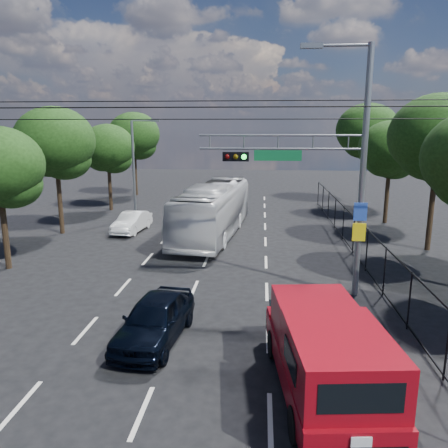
# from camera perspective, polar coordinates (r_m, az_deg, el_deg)

# --- Properties ---
(ground) EXTENTS (120.00, 120.00, 0.00)m
(ground) POSITION_cam_1_polar(r_m,az_deg,el_deg) (11.33, -10.66, -23.01)
(ground) COLOR black
(ground) RESTS_ON ground
(lane_markings) EXTENTS (6.12, 38.00, 0.01)m
(lane_markings) POSITION_cam_1_polar(r_m,az_deg,el_deg) (23.92, -1.74, -3.36)
(lane_markings) COLOR beige
(lane_markings) RESTS_ON ground
(signal_mast) EXTENTS (6.43, 0.39, 9.50)m
(signal_mast) POSITION_cam_1_polar(r_m,az_deg,el_deg) (17.09, 13.75, 7.79)
(signal_mast) COLOR slate
(signal_mast) RESTS_ON ground
(streetlight_left) EXTENTS (2.09, 0.22, 7.08)m
(streetlight_left) POSITION_cam_1_polar(r_m,az_deg,el_deg) (32.25, -11.45, 7.64)
(streetlight_left) COLOR slate
(streetlight_left) RESTS_ON ground
(utility_wires) EXTENTS (22.00, 5.04, 0.74)m
(utility_wires) POSITION_cam_1_polar(r_m,az_deg,el_deg) (17.90, -3.88, 14.69)
(utility_wires) COLOR black
(utility_wires) RESTS_ON ground
(fence_right) EXTENTS (0.06, 34.03, 2.00)m
(fence_right) POSITION_cam_1_polar(r_m,az_deg,el_deg) (22.28, 17.49, -2.40)
(fence_right) COLOR black
(fence_right) RESTS_ON ground
(tree_right_c) EXTENTS (5.10, 5.10, 8.29)m
(tree_right_c) POSITION_cam_1_polar(r_m,az_deg,el_deg) (25.57, 26.20, 9.44)
(tree_right_c) COLOR black
(tree_right_c) RESTS_ON ground
(tree_right_d) EXTENTS (4.32, 4.32, 7.02)m
(tree_right_d) POSITION_cam_1_polar(r_m,az_deg,el_deg) (32.12, 20.92, 8.69)
(tree_right_d) COLOR black
(tree_right_d) RESTS_ON ground
(tree_right_e) EXTENTS (5.28, 5.28, 8.58)m
(tree_right_e) POSITION_cam_1_polar(r_m,az_deg,el_deg) (39.89, 18.20, 11.03)
(tree_right_e) COLOR black
(tree_right_e) RESTS_ON ground
(tree_left_c) EXTENTS (4.80, 4.80, 7.80)m
(tree_left_c) POSITION_cam_1_polar(r_m,az_deg,el_deg) (28.75, -21.10, 9.40)
(tree_left_c) COLOR black
(tree_left_c) RESTS_ON ground
(tree_left_d) EXTENTS (4.20, 4.20, 6.83)m
(tree_left_d) POSITION_cam_1_polar(r_m,az_deg,el_deg) (36.01, -14.88, 9.20)
(tree_left_d) COLOR black
(tree_left_d) RESTS_ON ground
(tree_left_e) EXTENTS (4.92, 4.92, 7.99)m
(tree_left_e) POSITION_cam_1_polar(r_m,az_deg,el_deg) (43.65, -11.63, 10.93)
(tree_left_e) COLOR black
(tree_left_e) RESTS_ON ground
(red_pickup) EXTENTS (2.78, 6.11, 2.20)m
(red_pickup) POSITION_cam_1_polar(r_m,az_deg,el_deg) (11.41, 13.00, -15.91)
(red_pickup) COLOR black
(red_pickup) RESTS_ON ground
(navy_hatchback) EXTENTS (2.17, 4.37, 1.43)m
(navy_hatchback) POSITION_cam_1_polar(r_m,az_deg,el_deg) (14.06, -9.02, -12.15)
(navy_hatchback) COLOR black
(navy_hatchback) RESTS_ON ground
(white_bus) EXTENTS (3.92, 11.66, 3.19)m
(white_bus) POSITION_cam_1_polar(r_m,az_deg,el_deg) (26.75, -1.38, 1.84)
(white_bus) COLOR silver
(white_bus) RESTS_ON ground
(white_van) EXTENTS (1.77, 3.97, 1.27)m
(white_van) POSITION_cam_1_polar(r_m,az_deg,el_deg) (28.45, -11.93, 0.25)
(white_van) COLOR white
(white_van) RESTS_ON ground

